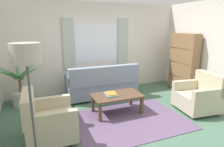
{
  "coord_description": "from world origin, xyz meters",
  "views": [
    {
      "loc": [
        -1.74,
        -3.27,
        1.93
      ],
      "look_at": [
        -0.13,
        0.7,
        0.87
      ],
      "focal_mm": 30.88,
      "sensor_mm": 36.0,
      "label": 1
    }
  ],
  "objects": [
    {
      "name": "bookshelf",
      "position": [
        2.34,
        1.14,
        0.87
      ],
      "size": [
        0.3,
        0.94,
        1.72
      ],
      "rotation": [
        0.0,
        0.0,
        1.57
      ],
      "color": "olive",
      "rests_on": "ground_plane"
    },
    {
      "name": "ground_plane",
      "position": [
        0.0,
        0.0,
        0.0
      ],
      "size": [
        6.24,
        6.24,
        0.0
      ],
      "primitive_type": "plane",
      "color": "#476B56"
    },
    {
      "name": "armchair_right",
      "position": [
        1.71,
        -0.15,
        0.35
      ],
      "size": [
        0.91,
        0.93,
        0.88
      ],
      "rotation": [
        0.0,
        0.0,
        -1.68
      ],
      "color": "#BCB293",
      "rests_on": "ground_plane"
    },
    {
      "name": "book_stack_on_table",
      "position": [
        -0.24,
        0.47,
        0.46
      ],
      "size": [
        0.24,
        0.33,
        0.05
      ],
      "color": "#5B8E93",
      "rests_on": "coffee_table"
    },
    {
      "name": "window_with_curtains",
      "position": [
        0.0,
        2.18,
        1.45
      ],
      "size": [
        1.98,
        0.07,
        1.4
      ],
      "color": "white"
    },
    {
      "name": "couch",
      "position": [
        -0.08,
        1.53,
        0.37
      ],
      "size": [
        1.9,
        0.82,
        0.92
      ],
      "rotation": [
        0.0,
        0.0,
        3.14
      ],
      "color": "gray",
      "rests_on": "ground_plane"
    },
    {
      "name": "standing_lamp",
      "position": [
        -1.83,
        -0.82,
        1.47
      ],
      "size": [
        0.35,
        0.35,
        1.74
      ],
      "color": "#4C4C51",
      "rests_on": "ground_plane"
    },
    {
      "name": "armchair_left",
      "position": [
        -1.64,
        -0.07,
        0.35
      ],
      "size": [
        0.82,
        0.84,
        0.88
      ],
      "rotation": [
        0.0,
        0.0,
        1.57
      ],
      "color": "#BCB293",
      "rests_on": "ground_plane"
    },
    {
      "name": "wall_back",
      "position": [
        0.0,
        2.26,
        1.3
      ],
      "size": [
        5.32,
        0.12,
        2.6
      ],
      "primitive_type": "cube",
      "color": "silver",
      "rests_on": "ground_plane"
    },
    {
      "name": "coffee_table",
      "position": [
        -0.11,
        0.44,
        0.38
      ],
      "size": [
        1.1,
        0.64,
        0.44
      ],
      "color": "brown",
      "rests_on": "ground_plane"
    },
    {
      "name": "area_rug",
      "position": [
        0.0,
        0.0,
        0.01
      ],
      "size": [
        2.29,
        1.69,
        0.01
      ],
      "primitive_type": "cube",
      "color": "#604C6B",
      "rests_on": "ground_plane"
    },
    {
      "name": "potted_plant",
      "position": [
        -2.14,
        1.71,
        0.46
      ],
      "size": [
        1.05,
        1.2,
        1.12
      ],
      "color": "#B7B2A8",
      "rests_on": "ground_plane"
    }
  ]
}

